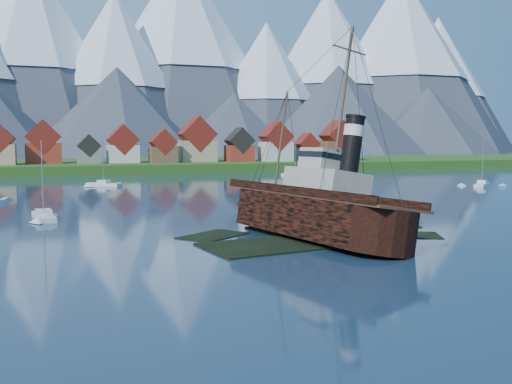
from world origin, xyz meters
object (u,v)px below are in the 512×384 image
object	(u,v)px
tugboat_wreck	(305,209)
sailboat_c	(104,185)
sailboat_a	(44,217)
sailboat_d	(482,185)
sailboat_e	(296,175)

from	to	relation	value
tugboat_wreck	sailboat_c	distance (m)	84.72
sailboat_a	tugboat_wreck	bearing A→B (deg)	-48.20
sailboat_a	sailboat_d	size ratio (longest dim) A/B	0.95
sailboat_a	sailboat_e	size ratio (longest dim) A/B	0.97
sailboat_c	sailboat_d	distance (m)	92.42
sailboat_d	sailboat_e	world-z (taller)	sailboat_d
sailboat_a	sailboat_e	bearing A→B (deg)	39.57
sailboat_a	sailboat_e	world-z (taller)	sailboat_e
sailboat_c	sailboat_d	world-z (taller)	sailboat_d
sailboat_c	sailboat_e	distance (m)	62.30
sailboat_d	sailboat_e	distance (m)	57.45
sailboat_c	sailboat_e	world-z (taller)	sailboat_c
sailboat_e	tugboat_wreck	bearing A→B (deg)	-136.48
sailboat_c	sailboat_e	xyz separation A→B (m)	(59.42, 18.70, -0.01)
sailboat_a	sailboat_e	xyz separation A→B (m)	(72.61, 76.48, 0.00)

